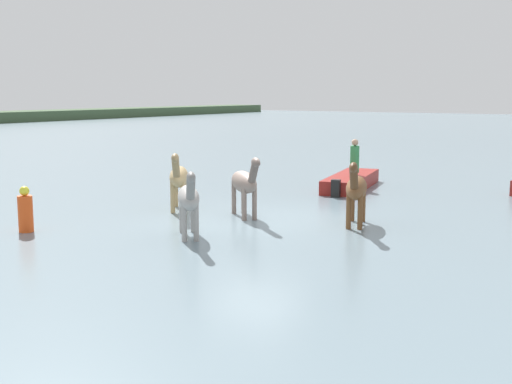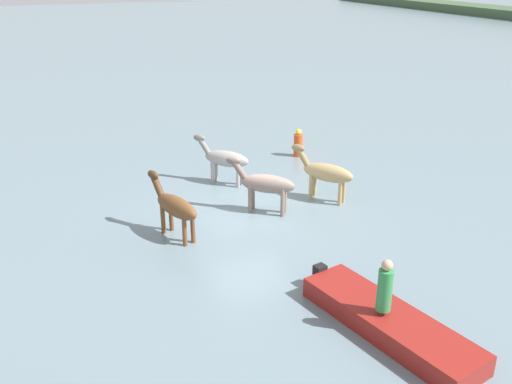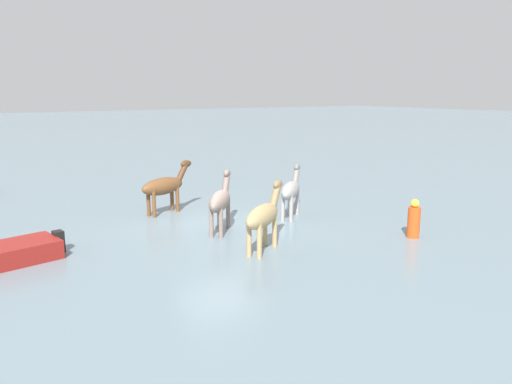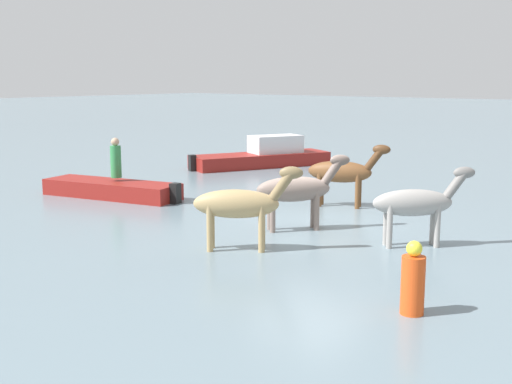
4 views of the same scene
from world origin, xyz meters
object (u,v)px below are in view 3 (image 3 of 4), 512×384
(horse_chestnut_trailing, at_px, (165,186))
(horse_gray_outer, at_px, (264,216))
(horse_rear_stallion, at_px, (220,201))
(horse_dark_mare, at_px, (291,190))
(buoy_channel_marker, at_px, (414,220))

(horse_chestnut_trailing, height_order, horse_gray_outer, horse_gray_outer)
(horse_rear_stallion, relative_size, horse_dark_mare, 1.06)
(horse_chestnut_trailing, height_order, horse_dark_mare, horse_chestnut_trailing)
(horse_chestnut_trailing, height_order, buoy_channel_marker, horse_chestnut_trailing)
(horse_dark_mare, bearing_deg, horse_gray_outer, -179.10)
(horse_chestnut_trailing, bearing_deg, buoy_channel_marker, -71.81)
(horse_dark_mare, distance_m, horse_gray_outer, 3.71)
(horse_dark_mare, xyz_separation_m, buoy_channel_marker, (-1.69, 3.78, -0.42))
(buoy_channel_marker, bearing_deg, horse_gray_outer, -15.75)
(horse_chestnut_trailing, distance_m, buoy_channel_marker, 8.29)
(horse_rear_stallion, relative_size, horse_gray_outer, 0.95)
(horse_chestnut_trailing, relative_size, buoy_channel_marker, 1.96)
(buoy_channel_marker, bearing_deg, horse_chestnut_trailing, -51.98)
(horse_rear_stallion, relative_size, horse_chestnut_trailing, 0.87)
(horse_chestnut_trailing, xyz_separation_m, buoy_channel_marker, (-5.10, 6.52, -0.46))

